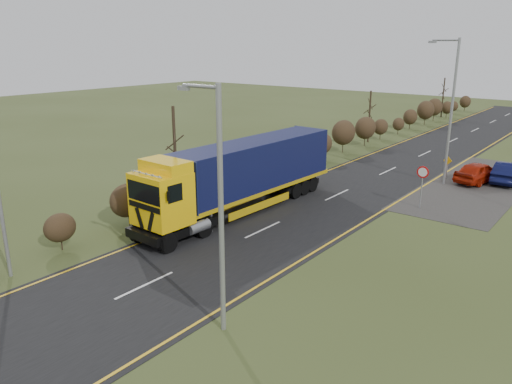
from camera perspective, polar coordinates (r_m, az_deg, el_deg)
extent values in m
plane|color=#37421C|center=(23.66, -5.10, -7.10)|extent=(160.00, 160.00, 0.00)
cube|color=black|center=(31.22, 7.46, -1.19)|extent=(8.00, 120.00, 0.02)
cube|color=#312E2B|center=(37.92, 23.83, 0.71)|extent=(6.00, 18.00, 0.02)
cube|color=gold|center=(33.13, 1.96, 0.03)|extent=(0.12, 116.00, 0.01)
cube|color=gold|center=(29.62, 13.63, -2.48)|extent=(0.12, 116.00, 0.01)
cube|color=silver|center=(21.20, -12.58, -10.33)|extent=(0.12, 3.00, 0.01)
cube|color=silver|center=(26.48, 0.80, -4.31)|extent=(0.12, 3.00, 0.01)
cube|color=silver|center=(32.88, 9.24, -0.31)|extent=(0.12, 3.00, 0.01)
cube|color=silver|center=(39.86, 14.83, 2.35)|extent=(0.12, 3.00, 0.01)
cube|color=silver|center=(47.17, 18.73, 4.19)|extent=(0.12, 3.00, 0.01)
cube|color=silver|center=(54.67, 21.58, 5.52)|extent=(0.12, 3.00, 0.01)
cube|color=silver|center=(62.29, 23.75, 6.52)|extent=(0.12, 3.00, 0.01)
cube|color=silver|center=(70.00, 25.45, 7.29)|extent=(0.12, 3.00, 0.01)
cube|color=silver|center=(77.77, 26.81, 7.90)|extent=(0.12, 3.00, 0.01)
ellipsoid|color=#312216|center=(25.39, -21.51, -3.80)|extent=(1.21, 1.57, 1.39)
ellipsoid|color=#312216|center=(27.35, -14.44, -0.93)|extent=(1.58, 2.06, 1.82)
ellipsoid|color=#312216|center=(29.73, -8.42, 1.54)|extent=(1.96, 2.55, 2.25)
ellipsoid|color=#312216|center=(32.59, -3.41, 2.80)|extent=(1.83, 2.38, 2.10)
ellipsoid|color=#312216|center=(35.66, 0.93, 3.33)|extent=(1.37, 1.78, 1.57)
ellipsoid|color=#312216|center=(38.94, 4.36, 4.19)|extent=(1.20, 1.56, 1.38)
ellipsoid|color=#312216|center=(42.13, 7.56, 5.51)|extent=(1.55, 2.02, 1.78)
ellipsoid|color=#312216|center=(45.59, 9.97, 6.72)|extent=(1.95, 2.53, 2.24)
ellipsoid|color=#312216|center=(49.05, 12.40, 7.17)|extent=(1.85, 2.41, 2.13)
ellipsoid|color=#312216|center=(52.80, 14.06, 7.24)|extent=(1.40, 1.81, 1.61)
ellipsoid|color=#312216|center=(56.38, 15.97, 7.48)|extent=(1.19, 1.55, 1.37)
ellipsoid|color=#312216|center=(60.12, 17.22, 8.21)|extent=(1.52, 1.97, 1.75)
ellipsoid|color=#312216|center=(63.70, 18.83, 8.86)|extent=(1.93, 2.51, 2.22)
ellipsoid|color=#312216|center=(67.57, 19.72, 9.13)|extent=(1.88, 2.44, 2.16)
ellipsoid|color=#312216|center=(71.31, 21.00, 9.00)|extent=(1.43, 1.85, 1.64)
ellipsoid|color=#312216|center=(75.24, 21.64, 9.11)|extent=(1.19, 1.55, 1.37)
ellipsoid|color=#312216|center=(78.93, 22.80, 9.50)|extent=(1.49, 1.93, 1.71)
cylinder|color=#2F2417|center=(29.82, -9.21, 3.89)|extent=(0.18, 0.18, 6.05)
cylinder|color=#2F2417|center=(50.97, 12.83, 8.39)|extent=(0.18, 0.18, 5.06)
cylinder|color=#2F2417|center=(71.37, 20.58, 10.06)|extent=(0.18, 0.18, 5.15)
cube|color=black|center=(25.56, -9.05, -3.74)|extent=(2.51, 4.61, 0.44)
cube|color=yellow|center=(24.48, -10.72, -0.72)|extent=(2.53, 2.25, 2.56)
cube|color=black|center=(24.44, -12.31, -5.26)|extent=(2.47, 0.20, 0.54)
cube|color=black|center=(24.36, -13.19, -2.91)|extent=(0.60, 0.04, 1.06)
cube|color=black|center=(23.76, -11.92, -3.34)|extent=(0.60, 0.04, 1.06)
cube|color=black|center=(23.67, -12.71, -0.07)|extent=(2.32, 0.13, 0.94)
cube|color=black|center=(23.85, -12.66, -1.68)|extent=(2.27, 0.10, 0.28)
cube|color=yellow|center=(24.29, -10.31, 2.98)|extent=(2.51, 1.46, 0.55)
cylinder|color=silver|center=(23.58, -12.42, 2.00)|extent=(2.17, 0.13, 0.06)
cube|color=black|center=(24.86, -14.40, 0.73)|extent=(0.08, 0.12, 0.44)
cube|color=black|center=(22.76, -10.01, -0.45)|extent=(0.08, 0.12, 0.44)
cylinder|color=gray|center=(26.58, -10.11, -2.87)|extent=(0.59, 1.30, 0.55)
cylinder|color=gray|center=(25.03, -6.61, -3.96)|extent=(0.59, 1.30, 0.55)
cube|color=gold|center=(29.88, -0.15, 0.55)|extent=(2.86, 12.50, 0.24)
cube|color=black|center=(29.51, -0.15, 3.30)|extent=(2.83, 12.10, 2.71)
cube|color=#0F1841|center=(34.35, 6.09, 5.12)|extent=(2.45, 0.14, 2.71)
cube|color=#0F1841|center=(25.18, -8.63, 0.76)|extent=(2.45, 0.14, 2.71)
cube|color=black|center=(32.96, 3.87, 1.02)|extent=(2.38, 3.62, 0.35)
cube|color=gold|center=(30.08, -3.11, -0.70)|extent=(0.22, 5.42, 0.44)
cube|color=gold|center=(28.63, 0.54, -1.58)|extent=(0.22, 5.42, 0.44)
cylinder|color=black|center=(25.40, -13.23, -4.54)|extent=(0.35, 1.04, 1.03)
cylinder|color=black|center=(23.92, -10.07, -5.70)|extent=(0.35, 1.04, 1.03)
cylinder|color=black|center=(26.90, -9.17, -3.09)|extent=(0.35, 1.04, 1.03)
cylinder|color=black|center=(25.50, -5.97, -4.08)|extent=(0.35, 1.04, 1.03)
cylinder|color=black|center=(32.87, 1.50, 0.78)|extent=(0.35, 1.04, 1.03)
cylinder|color=black|center=(31.74, 4.51, 0.15)|extent=(0.35, 1.04, 1.03)
cylinder|color=black|center=(33.64, 2.50, 1.14)|extent=(0.35, 1.04, 1.03)
cylinder|color=black|center=(32.53, 5.47, 0.54)|extent=(0.35, 1.04, 1.03)
cylinder|color=black|center=(34.42, 3.45, 1.49)|extent=(0.35, 1.04, 1.03)
cylinder|color=black|center=(33.34, 6.38, 0.91)|extent=(0.35, 1.04, 1.03)
imported|color=#A31C08|center=(38.61, 24.07, 2.07)|extent=(2.72, 4.63, 1.48)
imported|color=black|center=(39.55, 26.84, 2.02)|extent=(1.73, 4.51, 1.47)
cylinder|color=gray|center=(16.15, -4.01, -2.64)|extent=(0.18, 0.18, 8.37)
cylinder|color=gray|center=(15.81, -6.37, 11.91)|extent=(1.49, 0.12, 0.12)
cube|color=gray|center=(16.34, -8.28, 11.67)|extent=(0.42, 0.17, 0.13)
cylinder|color=gray|center=(36.48, 21.42, 8.31)|extent=(0.18, 0.18, 9.85)
cylinder|color=gray|center=(36.44, 20.87, 15.91)|extent=(1.75, 0.12, 0.12)
cube|color=gray|center=(36.72, 19.51, 15.86)|extent=(0.49, 0.20, 0.15)
cylinder|color=gray|center=(31.21, 18.36, 0.20)|extent=(0.08, 0.08, 2.23)
cylinder|color=red|center=(30.91, 18.53, 2.17)|extent=(0.71, 0.04, 0.71)
cylinder|color=white|center=(30.89, 18.52, 2.16)|extent=(0.54, 0.02, 0.54)
cylinder|color=gray|center=(39.06, 20.98, 2.38)|extent=(0.08, 0.08, 1.23)
cube|color=orange|center=(38.86, 21.06, 3.37)|extent=(0.62, 0.04, 0.62)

